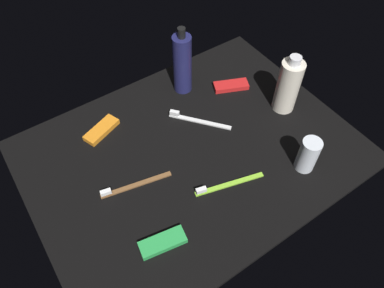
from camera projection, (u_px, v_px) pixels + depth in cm
name	position (u px, v px, depth cm)	size (l,w,h in cm)	color
ground_plane	(192.00, 152.00, 97.57)	(84.00, 64.00, 1.20)	black
lotion_bottle	(182.00, 64.00, 104.37)	(5.41, 5.41, 21.21)	#1D1E4E
bodywash_bottle	(288.00, 86.00, 100.53)	(6.34, 6.34, 18.11)	silver
deodorant_stick	(308.00, 155.00, 90.22)	(4.87, 4.87, 9.83)	silver
toothbrush_brown	(132.00, 185.00, 89.83)	(17.85, 4.93, 2.10)	brown
toothbrush_white	(196.00, 120.00, 103.10)	(12.34, 14.68, 2.10)	white
toothbrush_lime	(225.00, 185.00, 89.98)	(17.68, 5.89, 2.10)	#8CD133
snack_bar_red	(231.00, 86.00, 111.40)	(10.40, 4.00, 1.50)	red
snack_bar_orange	(102.00, 130.00, 100.60)	(10.40, 4.00, 1.50)	orange
snack_bar_green	(163.00, 242.00, 80.69)	(10.40, 4.00, 1.50)	green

